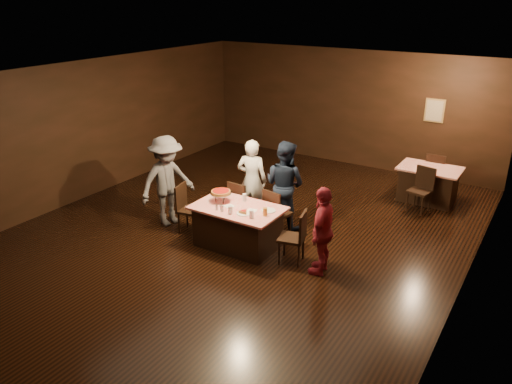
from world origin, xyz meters
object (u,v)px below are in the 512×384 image
main_table (238,227)px  glass_amber (265,212)px  plate_empty (269,211)px  glass_back (245,197)px  chair_far_left (242,203)px  diner_red_shirt (323,231)px  back_table (428,184)px  diner_grey_knit (167,181)px  pizza_stand (221,192)px  diner_navy_hoodie (285,185)px  glass_front_right (251,214)px  chair_far_right (278,212)px  chair_back_near (420,190)px  diner_white_jacket (252,180)px  chair_end_left (190,209)px  chair_end_right (292,237)px  glass_front_left (230,210)px  chair_back_far (435,173)px

main_table → glass_amber: 0.75m
plate_empty → glass_back: bearing=166.0°
chair_far_left → diner_red_shirt: bearing=162.7°
back_table → chair_far_left: 4.27m
main_table → glass_back: size_ratio=11.43×
diner_grey_knit → pizza_stand: 1.31m
diner_navy_hoodie → diner_grey_knit: 2.29m
back_table → chair_far_left: bearing=-130.3°
glass_back → glass_front_right: bearing=-47.7°
chair_far_right → plate_empty: chair_far_right is taller
chair_back_near → diner_white_jacket: 3.55m
chair_end_left → diner_navy_hoodie: size_ratio=0.54×
glass_front_right → glass_amber: size_ratio=1.00×
main_table → plate_empty: 0.69m
chair_far_left → chair_end_right: (1.50, -0.75, 0.00)m
glass_amber → diner_navy_hoodie: bearing=103.9°
glass_front_left → chair_back_far: bearing=64.8°
chair_far_right → diner_white_jacket: (-0.82, 0.38, 0.36)m
glass_front_left → glass_amber: (0.55, 0.25, 0.00)m
chair_back_far → diner_grey_knit: (-4.07, -4.54, 0.43)m
chair_far_right → chair_end_left: (-1.50, -0.75, 0.00)m
chair_back_far → glass_back: bearing=59.5°
chair_end_right → chair_back_near: bearing=145.7°
back_table → chair_end_right: bearing=-107.5°
diner_white_jacket → plate_empty: size_ratio=6.72×
diner_grey_knit → plate_empty: (2.26, 0.08, -0.13)m
diner_grey_knit → diner_navy_hoodie: bearing=-44.0°
diner_grey_knit → main_table: bearing=-75.6°
plate_empty → glass_front_right: (-0.10, -0.40, 0.06)m
pizza_stand → glass_front_right: bearing=-19.4°
back_table → chair_end_right: chair_end_right is taller
chair_far_left → chair_back_far: (2.76, 3.86, 0.00)m
glass_amber → pizza_stand: bearing=174.3°
main_table → glass_front_left: bearing=-80.5°
diner_navy_hoodie → glass_amber: bearing=110.2°
chair_end_left → plate_empty: (1.65, 0.15, 0.30)m
chair_end_right → glass_front_left: bearing=-87.5°
chair_back_far → plate_empty: size_ratio=3.80×
glass_front_right → diner_red_shirt: bearing=10.4°
chair_end_left → chair_back_far: bearing=-49.1°
chair_far_right → glass_front_left: bearing=82.5°
glass_amber → diner_grey_knit: bearing=177.1°
chair_end_left → diner_grey_knit: bearing=71.4°
chair_end_left → back_table: bearing=-53.0°
plate_empty → back_table: bearing=64.9°
chair_far_left → glass_back: size_ratio=6.79×
diner_grey_knit → glass_front_right: (2.16, -0.32, -0.06)m
diner_white_jacket → chair_far_left: bearing=77.3°
pizza_stand → back_table: bearing=55.1°
back_table → chair_back_far: size_ratio=1.37×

